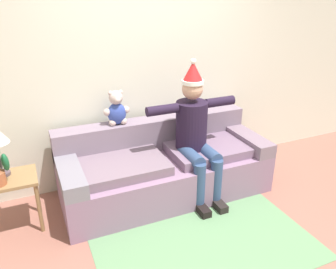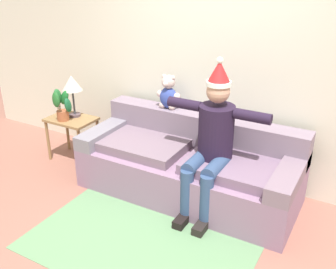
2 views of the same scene
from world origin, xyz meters
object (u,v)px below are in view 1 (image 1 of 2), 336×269
couch (164,167)px  side_table (6,187)px  person_seated (195,131)px  teddy_bear (117,109)px

couch → side_table: couch is taller
couch → side_table: size_ratio=3.97×
person_seated → side_table: bearing=175.7°
side_table → teddy_bear: bearing=14.6°
side_table → person_seated: bearing=-4.3°
teddy_bear → person_seated: bearing=-32.0°
couch → person_seated: bearing=-28.2°
person_seated → side_table: 1.93m
couch → person_seated: person_seated is taller
person_seated → side_table: (-1.90, 0.14, -0.31)m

